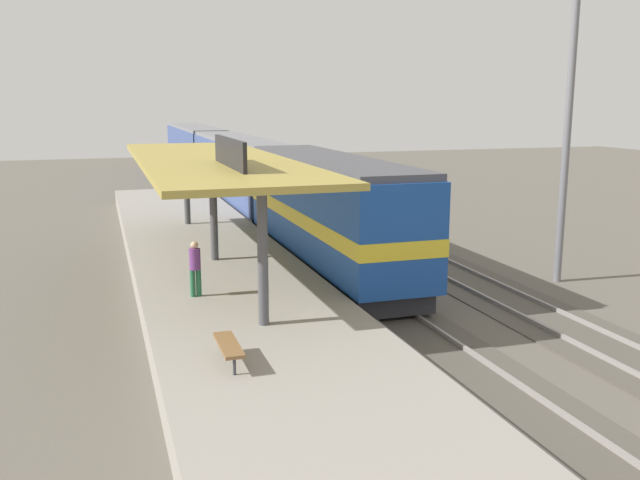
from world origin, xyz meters
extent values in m
plane|color=#5B564C|center=(2.00, 0.00, 0.00)|extent=(120.00, 120.00, 0.00)
cube|color=#4E4941|center=(0.00, 0.00, 0.02)|extent=(3.20, 110.00, 0.04)
cube|color=gray|center=(-0.72, 0.00, 0.08)|extent=(0.10, 110.00, 0.16)
cube|color=gray|center=(0.72, 0.00, 0.08)|extent=(0.10, 110.00, 0.16)
cube|color=#4E4941|center=(4.60, 0.00, 0.02)|extent=(3.20, 110.00, 0.04)
cube|color=gray|center=(3.88, 0.00, 0.08)|extent=(0.10, 110.00, 0.16)
cube|color=gray|center=(5.32, 0.00, 0.08)|extent=(0.10, 110.00, 0.16)
cube|color=gray|center=(-4.60, 0.00, 0.45)|extent=(6.00, 44.00, 0.90)
cylinder|color=#47474C|center=(-4.60, -8.00, 2.70)|extent=(0.28, 0.28, 3.60)
cylinder|color=#47474C|center=(-4.60, 0.00, 2.70)|extent=(0.28, 0.28, 3.60)
cylinder|color=#47474C|center=(-4.60, 8.00, 2.70)|extent=(0.28, 0.28, 3.60)
cube|color=#A38E3D|center=(-4.60, 0.00, 4.60)|extent=(5.20, 18.00, 0.20)
cube|color=black|center=(-4.60, -3.60, 5.15)|extent=(0.12, 4.80, 0.90)
cylinder|color=#333338|center=(-6.00, -11.18, 1.11)|extent=(0.07, 0.07, 0.42)
cylinder|color=#333338|center=(-6.00, -9.88, 1.11)|extent=(0.07, 0.07, 0.42)
cube|color=brown|center=(-6.00, -10.53, 1.36)|extent=(0.44, 1.70, 0.08)
cube|color=#28282D|center=(0.00, 0.35, 0.51)|extent=(2.60, 13.60, 0.70)
cube|color=#19479E|center=(0.00, 0.35, 2.61)|extent=(2.90, 14.40, 3.50)
cube|color=#47474C|center=(0.00, 0.35, 4.48)|extent=(2.78, 14.11, 0.24)
cube|color=yellow|center=(0.00, 0.35, 2.35)|extent=(2.93, 14.43, 0.56)
cube|color=#28282D|center=(0.00, 18.35, 0.51)|extent=(2.60, 19.20, 0.70)
cube|color=#384C84|center=(0.00, 18.35, 2.51)|extent=(2.90, 20.00, 3.30)
cube|color=slate|center=(0.00, 18.35, 4.28)|extent=(2.78, 19.60, 0.24)
cube|color=#28282D|center=(0.00, 39.15, 0.51)|extent=(2.60, 19.20, 0.70)
cube|color=#384C84|center=(0.00, 39.15, 2.51)|extent=(2.90, 20.00, 3.30)
cube|color=slate|center=(0.00, 39.15, 4.28)|extent=(2.78, 19.60, 0.24)
cylinder|color=slate|center=(7.80, -3.73, 5.50)|extent=(0.28, 0.28, 11.00)
cylinder|color=#23603D|center=(-6.04, -4.74, 1.32)|extent=(0.16, 0.16, 0.84)
cylinder|color=#23603D|center=(-5.86, -4.74, 1.32)|extent=(0.16, 0.16, 0.84)
cylinder|color=#663375|center=(-5.95, -4.74, 2.06)|extent=(0.34, 0.34, 0.64)
sphere|color=tan|center=(-5.95, -4.74, 2.50)|extent=(0.23, 0.23, 0.23)
camera|label=1|loc=(-8.56, -25.28, 6.79)|focal=38.94mm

